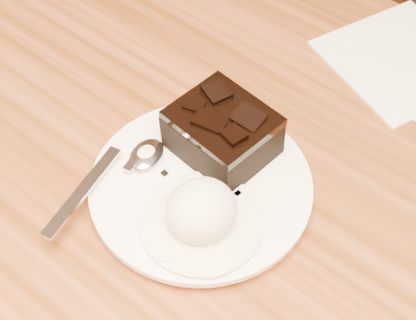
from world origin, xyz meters
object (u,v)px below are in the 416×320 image
Objects in this scene: brownie at (222,135)px; napkin at (403,59)px; spoon at (147,156)px; plate at (201,189)px; ice_cream_scoop at (201,210)px.

brownie is 0.24m from napkin.
brownie is 0.07m from spoon.
plate is at bearing -1.85° from spoon.
spoon is 0.30m from napkin.
brownie is at bearing 37.75° from spoon.
plate is 0.05m from brownie.
napkin is at bearing 85.24° from ice_cream_scoop.
napkin is at bearing 79.00° from plate.
ice_cream_scoop is (0.03, -0.03, 0.03)m from plate.
ice_cream_scoop is 0.31m from napkin.
plate reaches higher than napkin.
napkin is (0.11, 0.28, -0.02)m from spoon.
spoon is at bearing -130.58° from brownie.
ice_cream_scoop is at bearing -63.11° from brownie.
ice_cream_scoop reaches higher than spoon.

